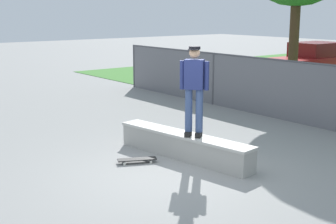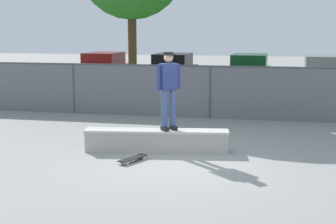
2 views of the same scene
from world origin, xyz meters
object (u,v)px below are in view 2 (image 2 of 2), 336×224
object	(u,v)px
concrete_ledge	(156,140)
car_silver	(323,74)
car_red	(103,69)
skateboard	(133,158)
car_black	(172,71)
car_green	(249,72)
skateboarder	(169,87)

from	to	relation	value
concrete_ledge	car_silver	size ratio (longest dim) A/B	0.81
car_red	skateboard	bearing A→B (deg)	-68.31
car_black	car_green	bearing A→B (deg)	2.84
car_black	car_green	distance (m)	3.66
skateboarder	skateboard	world-z (taller)	skateboarder
concrete_ledge	car_silver	distance (m)	12.84
concrete_ledge	skateboard	distance (m)	1.05
skateboarder	skateboard	bearing A→B (deg)	-120.66
concrete_ledge	car_black	bearing A→B (deg)	99.49
concrete_ledge	car_black	xyz separation A→B (m)	(-2.02, 12.09, 0.57)
skateboard	car_red	bearing A→B (deg)	111.69
skateboard	car_black	distance (m)	13.20
concrete_ledge	car_black	distance (m)	12.27
car_silver	skateboard	bearing A→B (deg)	-112.28
skateboard	car_black	size ratio (longest dim) A/B	0.19
skateboard	car_black	bearing A→B (deg)	97.45
car_black	skateboard	bearing A→B (deg)	-82.55
skateboard	car_red	world-z (taller)	car_red
skateboard	car_green	distance (m)	13.42
concrete_ledge	car_black	size ratio (longest dim) A/B	0.81
concrete_ledge	skateboarder	xyz separation A→B (m)	(0.29, 0.03, 1.29)
car_red	car_green	size ratio (longest dim) A/B	1.00
concrete_ledge	car_silver	world-z (taller)	car_silver
car_black	car_green	xyz separation A→B (m)	(3.66, 0.18, 0.00)
concrete_ledge	skateboarder	bearing A→B (deg)	5.06
car_silver	car_black	bearing A→B (deg)	177.92
car_green	car_black	bearing A→B (deg)	-177.16
skateboarder	skateboard	distance (m)	1.90
skateboarder	car_silver	world-z (taller)	skateboarder
car_red	car_silver	xyz separation A→B (m)	(10.54, -0.47, 0.00)
car_red	car_silver	size ratio (longest dim) A/B	1.00
skateboarder	car_green	world-z (taller)	skateboarder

